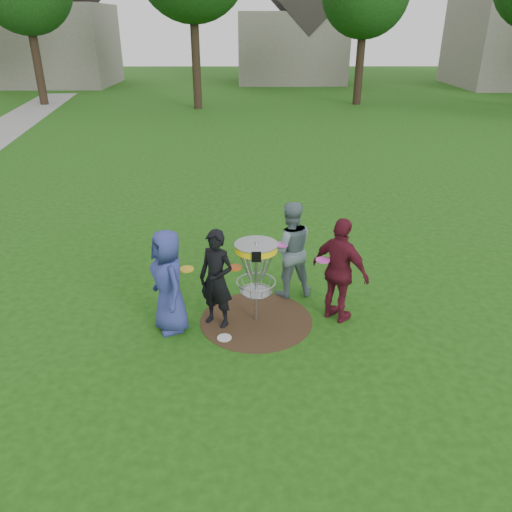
{
  "coord_description": "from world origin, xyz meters",
  "views": [
    {
      "loc": [
        -0.06,
        -6.8,
        4.35
      ],
      "look_at": [
        0.0,
        0.3,
        1.0
      ],
      "focal_mm": 35.0,
      "sensor_mm": 36.0,
      "label": 1
    }
  ],
  "objects_px": {
    "disc_golf_basket": "(256,263)",
    "player_black": "(216,279)",
    "player_maroon": "(340,271)",
    "player_blue": "(169,282)",
    "player_grey": "(289,249)"
  },
  "relations": [
    {
      "from": "disc_golf_basket",
      "to": "player_black",
      "type": "bearing_deg",
      "value": -172.65
    },
    {
      "from": "disc_golf_basket",
      "to": "player_maroon",
      "type": "bearing_deg",
      "value": 2.19
    },
    {
      "from": "player_blue",
      "to": "player_black",
      "type": "relative_size",
      "value": 1.04
    },
    {
      "from": "player_black",
      "to": "player_maroon",
      "type": "xyz_separation_m",
      "value": [
        1.9,
        0.13,
        0.07
      ]
    },
    {
      "from": "player_blue",
      "to": "disc_golf_basket",
      "type": "xyz_separation_m",
      "value": [
        1.31,
        0.2,
        0.2
      ]
    },
    {
      "from": "player_black",
      "to": "disc_golf_basket",
      "type": "xyz_separation_m",
      "value": [
        0.61,
        0.08,
        0.23
      ]
    },
    {
      "from": "player_black",
      "to": "disc_golf_basket",
      "type": "bearing_deg",
      "value": 36.06
    },
    {
      "from": "player_grey",
      "to": "disc_golf_basket",
      "type": "distance_m",
      "value": 1.07
    },
    {
      "from": "player_maroon",
      "to": "disc_golf_basket",
      "type": "bearing_deg",
      "value": 45.93
    },
    {
      "from": "player_black",
      "to": "player_maroon",
      "type": "distance_m",
      "value": 1.91
    },
    {
      "from": "player_black",
      "to": "player_grey",
      "type": "xyz_separation_m",
      "value": [
        1.18,
        0.96,
        0.06
      ]
    },
    {
      "from": "player_black",
      "to": "player_grey",
      "type": "distance_m",
      "value": 1.52
    },
    {
      "from": "player_blue",
      "to": "disc_golf_basket",
      "type": "distance_m",
      "value": 1.35
    },
    {
      "from": "player_black",
      "to": "player_maroon",
      "type": "relative_size",
      "value": 0.92
    },
    {
      "from": "player_blue",
      "to": "player_black",
      "type": "bearing_deg",
      "value": 71.1
    }
  ]
}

